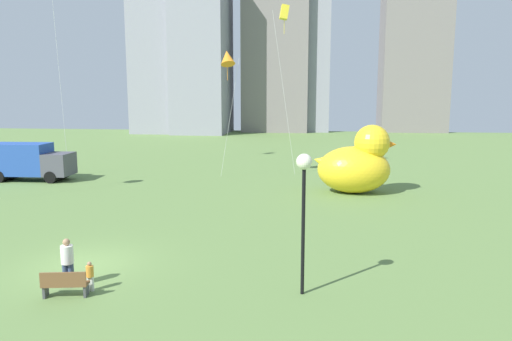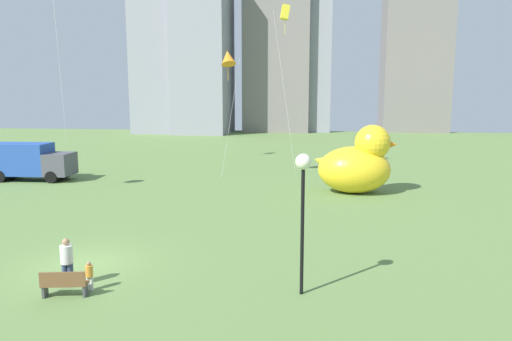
# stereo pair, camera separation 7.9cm
# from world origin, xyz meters

# --- Properties ---
(ground_plane) EXTENTS (140.00, 140.00, 0.00)m
(ground_plane) POSITION_xyz_m (0.00, 0.00, 0.00)
(ground_plane) COLOR #608043
(park_bench) EXTENTS (1.51, 0.70, 0.90)m
(park_bench) POSITION_xyz_m (0.79, -2.98, 0.47)
(park_bench) COLOR brown
(park_bench) RESTS_ON ground
(person_adult) EXTENTS (0.42, 0.42, 1.71)m
(person_adult) POSITION_xyz_m (0.47, -2.13, 0.94)
(person_adult) COLOR #38476B
(person_adult) RESTS_ON ground
(person_child) EXTENTS (0.25, 0.25, 1.03)m
(person_child) POSITION_xyz_m (1.38, -2.38, 0.57)
(person_child) COLOR silver
(person_child) RESTS_ON ground
(giant_inflatable_duck) EXTENTS (5.52, 3.54, 4.58)m
(giant_inflatable_duck) POSITION_xyz_m (11.65, 15.31, 1.95)
(giant_inflatable_duck) COLOR yellow
(giant_inflatable_duck) RESTS_ON ground
(lamppost) EXTENTS (0.52, 0.52, 4.69)m
(lamppost) POSITION_xyz_m (8.46, -1.78, 3.73)
(lamppost) COLOR black
(lamppost) RESTS_ON ground
(box_truck) EXTENTS (6.49, 2.61, 2.85)m
(box_truck) POSITION_xyz_m (-12.93, 17.09, 1.45)
(box_truck) COLOR #264CA5
(box_truck) RESTS_ON ground
(city_skyline) EXTENTS (53.07, 17.99, 39.63)m
(city_skyline) POSITION_xyz_m (2.95, 67.98, 15.67)
(city_skyline) COLOR gray
(city_skyline) RESTS_ON ground
(kite_yellow) EXTENTS (1.93, 1.46, 13.69)m
(kite_yellow) POSITION_xyz_m (6.23, 23.23, 12.99)
(kite_yellow) COLOR silver
(kite_yellow) RESTS_ON ground
(kite_orange) EXTENTS (1.61, 1.76, 10.01)m
(kite_orange) POSITION_xyz_m (2.18, 19.65, 9.28)
(kite_orange) COLOR silver
(kite_orange) RESTS_ON ground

